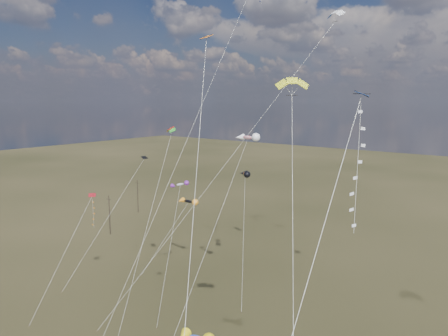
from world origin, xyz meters
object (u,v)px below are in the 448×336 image
Objects in this scene: parafoil_yellow at (292,83)px; novelty_black_orange at (188,201)px; utility_pole_near at (110,215)px; utility_pole_far at (138,196)px.

parafoil_yellow is 2.51× the size of novelty_black_orange.
parafoil_yellow is (50.41, -19.79, 23.67)m from utility_pole_near.
parafoil_yellow is at bearing -33.09° from novelty_black_orange.
parafoil_yellow is at bearing -21.43° from utility_pole_near.
utility_pole_near is 24.20m from novelty_black_orange.
novelty_black_orange is (-27.25, 17.76, -16.94)m from parafoil_yellow.
parafoil_yellow is 36.68m from novelty_black_orange.
parafoil_yellow is (58.41, -33.79, 23.67)m from utility_pole_far.
novelty_black_orange reaches higher than utility_pole_near.
utility_pole_far is at bearing 152.78° from novelty_black_orange.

